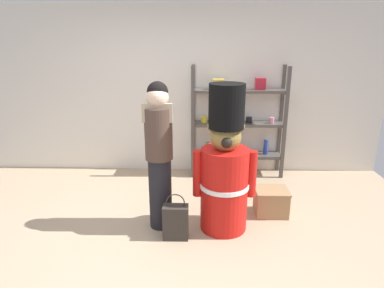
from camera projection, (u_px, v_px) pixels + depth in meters
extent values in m
plane|color=tan|center=(168.00, 244.00, 3.55)|extent=(6.40, 6.40, 0.00)
cube|color=silver|center=(180.00, 91.00, 5.26)|extent=(6.40, 0.12, 2.60)
cube|color=#4C4742|center=(193.00, 124.00, 5.03)|extent=(0.05, 0.05, 1.71)
cube|color=#4C4742|center=(285.00, 125.00, 5.00)|extent=(0.05, 0.05, 1.71)
cube|color=#4C4742|center=(193.00, 119.00, 5.32)|extent=(0.05, 0.05, 1.71)
cube|color=#4C4742|center=(281.00, 120.00, 5.28)|extent=(0.05, 0.05, 1.71)
cube|color=#4C4742|center=(236.00, 155.00, 5.32)|extent=(1.38, 0.30, 0.04)
cube|color=#4C4742|center=(238.00, 124.00, 5.17)|extent=(1.38, 0.30, 0.04)
cube|color=#4C4742|center=(239.00, 91.00, 5.01)|extent=(1.38, 0.30, 0.04)
cylinder|color=yellow|center=(204.00, 119.00, 5.18)|extent=(0.10, 0.10, 0.09)
cylinder|color=navy|center=(226.00, 119.00, 5.18)|extent=(0.09, 0.09, 0.10)
cylinder|color=black|center=(249.00, 120.00, 5.15)|extent=(0.09, 0.09, 0.09)
cylinder|color=pink|center=(272.00, 120.00, 5.12)|extent=(0.07, 0.07, 0.09)
cylinder|color=#596B33|center=(208.00, 148.00, 5.28)|extent=(0.06, 0.06, 0.20)
cylinder|color=#B27226|center=(236.00, 148.00, 5.31)|extent=(0.06, 0.06, 0.18)
cylinder|color=navy|center=(266.00, 147.00, 5.28)|extent=(0.07, 0.07, 0.23)
cube|color=gold|center=(218.00, 84.00, 4.99)|extent=(0.17, 0.13, 0.16)
cube|color=#B21E2D|center=(260.00, 84.00, 4.97)|extent=(0.15, 0.12, 0.17)
cylinder|color=red|center=(224.00, 189.00, 3.72)|extent=(0.52, 0.52, 0.95)
cylinder|color=white|center=(224.00, 185.00, 3.71)|extent=(0.55, 0.55, 0.05)
sphere|color=olive|center=(226.00, 136.00, 3.54)|extent=(0.33, 0.33, 0.33)
sphere|color=olive|center=(213.00, 126.00, 3.51)|extent=(0.12, 0.12, 0.12)
sphere|color=olive|center=(240.00, 127.00, 3.50)|extent=(0.12, 0.12, 0.12)
cylinder|color=black|center=(227.00, 106.00, 3.44)|extent=(0.38, 0.38, 0.47)
cylinder|color=red|center=(198.00, 173.00, 3.67)|extent=(0.11, 0.11, 0.52)
cylinder|color=red|center=(252.00, 174.00, 3.66)|extent=(0.11, 0.11, 0.52)
sphere|color=black|center=(227.00, 143.00, 3.40)|extent=(0.12, 0.12, 0.12)
cylinder|color=black|center=(160.00, 193.00, 3.78)|extent=(0.26, 0.26, 0.83)
cylinder|color=#4C382D|center=(159.00, 134.00, 3.57)|extent=(0.30, 0.30, 0.57)
sphere|color=beige|center=(157.00, 97.00, 3.45)|extent=(0.24, 0.24, 0.24)
cube|color=tan|center=(157.00, 113.00, 3.44)|extent=(0.32, 0.04, 0.20)
sphere|color=black|center=(158.00, 92.00, 3.46)|extent=(0.22, 0.22, 0.22)
cube|color=#332D28|center=(176.00, 222.00, 3.60)|extent=(0.27, 0.15, 0.38)
torus|color=#332D28|center=(175.00, 203.00, 3.53)|extent=(0.20, 0.01, 0.20)
cube|color=#9E7A51|center=(271.00, 202.00, 4.12)|extent=(0.39, 0.34, 0.30)
cube|color=#9E7A51|center=(272.00, 190.00, 4.07)|extent=(0.40, 0.35, 0.02)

